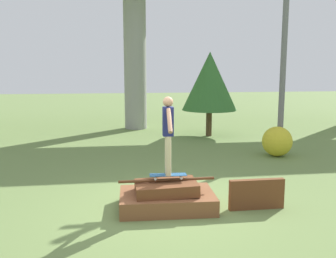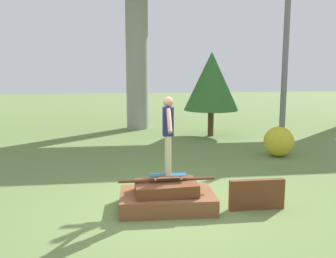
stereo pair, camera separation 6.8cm
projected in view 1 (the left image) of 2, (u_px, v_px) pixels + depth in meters
The scene contains 8 objects.
ground_plane at pixel (167, 208), 8.03m from camera, with size 80.00×80.00×0.00m, color olive.
scrap_pile at pixel (167, 197), 7.98m from camera, with size 2.05×1.36×0.66m.
scrap_plank_loose at pixel (257, 194), 7.94m from camera, with size 1.20×0.13×0.65m.
skateboard at pixel (168, 175), 7.92m from camera, with size 0.80×0.27×0.09m.
skater at pixel (168, 130), 7.77m from camera, with size 0.23×1.12×1.65m.
utility_pole at pixel (284, 56), 12.80m from camera, with size 1.30×0.20×6.56m.
tree_behind_left at pixel (210, 81), 16.42m from camera, with size 2.42×2.42×3.72m.
bush_yellow_flowering at pixel (277, 141), 12.80m from camera, with size 1.02×1.02×1.02m.
Camera 1 is at (-1.08, -7.59, 2.94)m, focal length 40.00 mm.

